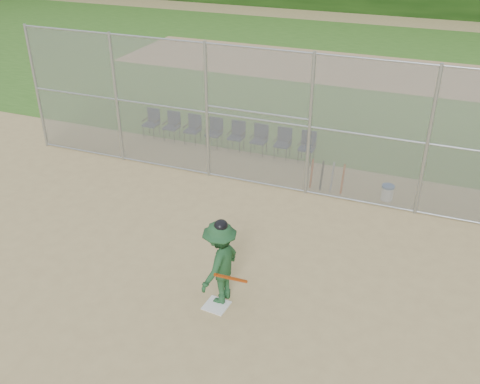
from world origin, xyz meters
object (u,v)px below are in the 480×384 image
at_px(home_plate, 216,305).
at_px(batter_at_plate, 220,262).
at_px(chair_0, 151,124).
at_px(water_cooler, 387,192).

distance_m(home_plate, batter_at_plate, 0.96).
xyz_separation_m(batter_at_plate, chair_0, (-5.70, 7.09, -0.46)).
bearing_deg(batter_at_plate, chair_0, 128.82).
bearing_deg(batter_at_plate, home_plate, -90.57).
xyz_separation_m(home_plate, water_cooler, (2.60, 5.78, 0.21)).
height_order(home_plate, chair_0, chair_0).
bearing_deg(home_plate, batter_at_plate, 89.43).
distance_m(water_cooler, chair_0, 8.44).
relative_size(home_plate, water_cooler, 1.08).
height_order(batter_at_plate, water_cooler, batter_at_plate).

